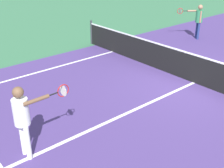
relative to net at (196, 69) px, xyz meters
The scene contains 6 objects.
ground_plane 0.49m from the net, ahead, with size 60.00×60.00×0.00m, color #38724C.
court_surface_inbounds 0.49m from the net, ahead, with size 10.62×24.40×0.00m, color #4C387A.
line_center_service 3.24m from the net, 90.00° to the right, with size 0.10×6.40×0.01m, color white.
net is the anchor object (origin of this frame).
player_near 5.81m from the net, 90.83° to the right, with size 0.48×1.20×1.63m.
player_far 5.29m from the net, 124.38° to the left, with size 0.94×0.91×1.61m.
Camera 1 is at (4.89, -7.68, 4.04)m, focal length 47.00 mm.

